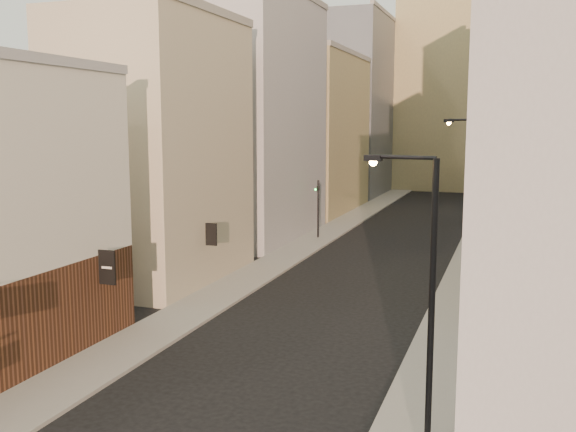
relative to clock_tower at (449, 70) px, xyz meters
The scene contains 13 objects.
sidewalk_left 41.32m from the clock_tower, 98.46° to the right, with size 3.00×140.00×0.15m, color gray.
sidewalk_right 41.64m from the clock_tower, 78.54° to the right, with size 3.00×140.00×0.15m, color gray.
left_bldg_beige 67.60m from the clock_tower, 99.46° to the right, with size 8.00×12.00×16.00m, color #B5A98F.
left_bldg_grey 51.76m from the clock_tower, 102.41° to the right, with size 8.00×16.00×20.00m, color #9E9DA3.
left_bldg_tan 35.05m from the clock_tower, 108.97° to the right, with size 8.00×18.00×17.00m, color #96895F.
left_bldg_wingrid 17.23m from the clock_tower, 132.51° to the right, with size 8.00×20.00×24.00m, color gray.
right_bldg_wingrid 44.21m from the clock_tower, 72.80° to the right, with size 8.00×20.00×26.00m, color gray.
clock_tower is the anchor object (origin of this frame).
white_tower 17.83m from the clock_tower, 51.84° to the right, with size 8.00×8.00×41.50m.
streetlamp_near 83.46m from the clock_tower, 84.72° to the right, with size 2.27×0.66×8.76m.
streetlamp_mid 61.36m from the clock_tower, 82.50° to the right, with size 2.61×0.58×9.99m.
streetlamp_far 45.61m from the clock_tower, 79.53° to the right, with size 2.24×1.14×9.13m.
traffic_light_left 51.49m from the clock_tower, 96.43° to the right, with size 0.61×0.56×5.00m.
Camera 1 is at (8.88, -8.64, 9.65)m, focal length 40.00 mm.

